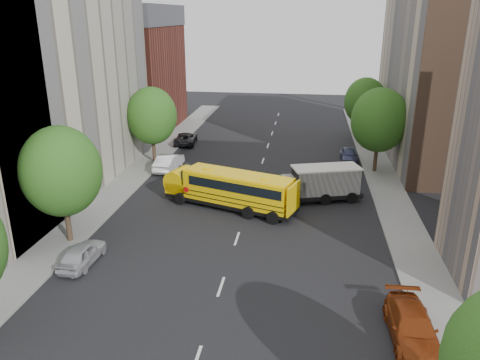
% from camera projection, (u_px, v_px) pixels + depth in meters
% --- Properties ---
extents(ground, '(120.00, 120.00, 0.00)m').
position_uv_depth(ground, '(241.00, 226.00, 33.60)').
color(ground, black).
rests_on(ground, ground).
extents(sidewalk_left, '(3.00, 80.00, 0.12)m').
position_uv_depth(sidewalk_left, '(116.00, 192.00, 39.80)').
color(sidewalk_left, slate).
rests_on(sidewalk_left, ground).
extents(sidewalk_right, '(3.00, 80.00, 0.12)m').
position_uv_depth(sidewalk_right, '(395.00, 208.00, 36.69)').
color(sidewalk_right, slate).
rests_on(sidewalk_right, ground).
extents(lane_markings, '(0.15, 64.00, 0.01)m').
position_uv_depth(lane_markings, '(256.00, 180.00, 42.93)').
color(lane_markings, silver).
rests_on(lane_markings, ground).
extents(building_left_cream, '(10.00, 26.00, 20.00)m').
position_uv_depth(building_left_cream, '(34.00, 71.00, 38.28)').
color(building_left_cream, '#C0B69B').
rests_on(building_left_cream, ground).
extents(building_left_redbrick, '(10.00, 15.00, 13.00)m').
position_uv_depth(building_left_redbrick, '(133.00, 79.00, 59.97)').
color(building_left_redbrick, maroon).
rests_on(building_left_redbrick, ground).
extents(building_right_far, '(10.00, 22.00, 18.00)m').
position_uv_depth(building_right_far, '(447.00, 71.00, 46.80)').
color(building_right_far, '#B8A68F').
rests_on(building_right_far, ground).
extents(street_tree_1, '(5.12, 5.12, 7.90)m').
position_uv_depth(street_tree_1, '(61.00, 171.00, 29.70)').
color(street_tree_1, '#38281C').
rests_on(street_tree_1, ground).
extents(street_tree_2, '(4.99, 4.99, 7.71)m').
position_uv_depth(street_tree_2, '(152.00, 116.00, 46.53)').
color(street_tree_2, '#38281C').
rests_on(street_tree_2, ground).
extents(street_tree_4, '(5.25, 5.25, 8.10)m').
position_uv_depth(street_tree_4, '(379.00, 120.00, 43.47)').
color(street_tree_4, '#38281C').
rests_on(street_tree_4, ground).
extents(street_tree_5, '(4.86, 4.86, 7.51)m').
position_uv_depth(street_tree_5, '(365.00, 102.00, 54.78)').
color(street_tree_5, '#38281C').
rests_on(street_tree_5, ground).
extents(school_bus, '(10.84, 5.77, 3.01)m').
position_uv_depth(school_bus, '(229.00, 188.00, 36.29)').
color(school_bus, black).
rests_on(school_bus, ground).
extents(safari_truck, '(7.07, 4.24, 2.86)m').
position_uv_depth(safari_truck, '(320.00, 183.00, 37.76)').
color(safari_truck, black).
rests_on(safari_truck, ground).
extents(parked_car_0, '(1.75, 4.08, 1.37)m').
position_uv_depth(parked_car_0, '(82.00, 254.00, 28.32)').
color(parked_car_0, '#AFAFB6').
rests_on(parked_car_0, ground).
extents(parked_car_1, '(1.92, 4.92, 1.60)m').
position_uv_depth(parked_car_1, '(169.00, 162.00, 45.51)').
color(parked_car_1, white).
rests_on(parked_car_1, ground).
extents(parked_car_2, '(2.76, 5.12, 1.36)m').
position_uv_depth(parked_car_2, '(186.00, 138.00, 54.65)').
color(parked_car_2, black).
rests_on(parked_car_2, ground).
extents(parked_car_3, '(2.19, 5.07, 1.45)m').
position_uv_depth(parked_car_3, '(412.00, 327.00, 21.63)').
color(parked_car_3, maroon).
rests_on(parked_car_3, ground).
extents(parked_car_4, '(1.75, 4.07, 1.37)m').
position_uv_depth(parked_car_4, '(349.00, 155.00, 48.16)').
color(parked_car_4, '#373B60').
rests_on(parked_car_4, ground).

